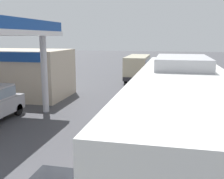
# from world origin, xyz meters

# --- Properties ---
(ground) EXTENTS (120.00, 120.00, 0.00)m
(ground) POSITION_xyz_m (0.00, 20.00, 0.00)
(ground) COLOR #424247
(lane_divider_stripe) EXTENTS (0.16, 50.00, 0.01)m
(lane_divider_stripe) POSITION_xyz_m (0.00, 15.00, 0.00)
(lane_divider_stripe) COLOR #D8CC4C
(lane_divider_stripe) RESTS_ON ground
(coach_bus_main) EXTENTS (2.60, 11.04, 3.69)m
(coach_bus_main) POSITION_xyz_m (1.81, 4.35, 1.72)
(coach_bus_main) COLOR white
(coach_bus_main) RESTS_ON ground
(gas_station_roadside) EXTENTS (9.10, 11.95, 5.10)m
(gas_station_roadside) POSITION_xyz_m (-9.28, 12.07, 2.63)
(gas_station_roadside) COLOR #194799
(gas_station_roadside) RESTS_ON ground
(minibus_opposing_lane) EXTENTS (2.04, 6.13, 2.44)m
(minibus_opposing_lane) POSITION_xyz_m (-1.80, 23.34, 1.47)
(minibus_opposing_lane) COLOR #BFB799
(minibus_opposing_lane) RESTS_ON ground
(car_trailing_behind_bus) EXTENTS (1.70, 4.20, 1.82)m
(car_trailing_behind_bus) POSITION_xyz_m (1.75, 18.72, 1.01)
(car_trailing_behind_bus) COLOR maroon
(car_trailing_behind_bus) RESTS_ON ground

